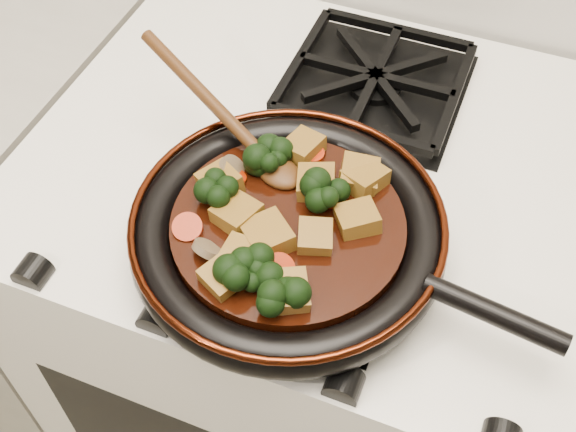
% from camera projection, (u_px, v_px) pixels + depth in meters
% --- Properties ---
extents(stove, '(0.76, 0.60, 0.90)m').
position_uv_depth(stove, '(325.00, 341.00, 1.23)').
color(stove, white).
rests_on(stove, ground).
extents(burner_grate_front, '(0.23, 0.23, 0.03)m').
position_uv_depth(burner_grate_front, '(299.00, 240.00, 0.79)').
color(burner_grate_front, black).
rests_on(burner_grate_front, stove).
extents(burner_grate_back, '(0.23, 0.23, 0.03)m').
position_uv_depth(burner_grate_back, '(375.00, 81.00, 0.95)').
color(burner_grate_back, black).
rests_on(burner_grate_back, stove).
extents(skillet, '(0.46, 0.33, 0.05)m').
position_uv_depth(skillet, '(290.00, 232.00, 0.75)').
color(skillet, black).
rests_on(skillet, burner_grate_front).
extents(braising_sauce, '(0.24, 0.24, 0.02)m').
position_uv_depth(braising_sauce, '(288.00, 229.00, 0.75)').
color(braising_sauce, black).
rests_on(braising_sauce, skillet).
extents(tofu_cube_0, '(0.05, 0.05, 0.03)m').
position_uv_depth(tofu_cube_0, '(237.00, 215.00, 0.74)').
color(tofu_cube_0, brown).
rests_on(tofu_cube_0, braising_sauce).
extents(tofu_cube_1, '(0.06, 0.05, 0.03)m').
position_uv_depth(tofu_cube_1, '(220.00, 183.00, 0.77)').
color(tofu_cube_1, brown).
rests_on(tofu_cube_1, braising_sauce).
extents(tofu_cube_2, '(0.05, 0.05, 0.02)m').
position_uv_depth(tofu_cube_2, '(315.00, 237.00, 0.72)').
color(tofu_cube_2, brown).
rests_on(tofu_cube_2, braising_sauce).
extents(tofu_cube_3, '(0.04, 0.04, 0.02)m').
position_uv_depth(tofu_cube_3, '(242.00, 258.00, 0.71)').
color(tofu_cube_3, brown).
rests_on(tofu_cube_3, braising_sauce).
extents(tofu_cube_4, '(0.05, 0.05, 0.03)m').
position_uv_depth(tofu_cube_4, '(316.00, 183.00, 0.77)').
color(tofu_cube_4, brown).
rests_on(tofu_cube_4, braising_sauce).
extents(tofu_cube_5, '(0.05, 0.05, 0.03)m').
position_uv_depth(tofu_cube_5, '(359.00, 175.00, 0.77)').
color(tofu_cube_5, brown).
rests_on(tofu_cube_5, braising_sauce).
extents(tofu_cube_6, '(0.05, 0.05, 0.03)m').
position_uv_depth(tofu_cube_6, '(289.00, 292.00, 0.68)').
color(tofu_cube_6, brown).
rests_on(tofu_cube_6, braising_sauce).
extents(tofu_cube_7, '(0.05, 0.06, 0.03)m').
position_uv_depth(tofu_cube_7, '(365.00, 179.00, 0.77)').
color(tofu_cube_7, brown).
rests_on(tofu_cube_7, braising_sauce).
extents(tofu_cube_8, '(0.05, 0.05, 0.03)m').
position_uv_depth(tofu_cube_8, '(224.00, 276.00, 0.69)').
color(tofu_cube_8, brown).
rests_on(tofu_cube_8, braising_sauce).
extents(tofu_cube_9, '(0.06, 0.06, 0.03)m').
position_uv_depth(tofu_cube_9, '(267.00, 236.00, 0.72)').
color(tofu_cube_9, brown).
rests_on(tofu_cube_9, braising_sauce).
extents(tofu_cube_10, '(0.05, 0.05, 0.03)m').
position_uv_depth(tofu_cube_10, '(303.00, 148.00, 0.80)').
color(tofu_cube_10, brown).
rests_on(tofu_cube_10, braising_sauce).
extents(tofu_cube_11, '(0.06, 0.06, 0.03)m').
position_uv_depth(tofu_cube_11, '(357.00, 219.00, 0.74)').
color(tofu_cube_11, brown).
rests_on(tofu_cube_11, braising_sauce).
extents(broccoli_floret_0, '(0.08, 0.09, 0.08)m').
position_uv_depth(broccoli_floret_0, '(243.00, 274.00, 0.69)').
color(broccoli_floret_0, black).
rests_on(broccoli_floret_0, braising_sauce).
extents(broccoli_floret_1, '(0.08, 0.09, 0.06)m').
position_uv_depth(broccoli_floret_1, '(270.00, 161.00, 0.78)').
color(broccoli_floret_1, black).
rests_on(broccoli_floret_1, braising_sauce).
extents(broccoli_floret_2, '(0.07, 0.07, 0.07)m').
position_uv_depth(broccoli_floret_2, '(288.00, 300.00, 0.67)').
color(broccoli_floret_2, black).
rests_on(broccoli_floret_2, braising_sauce).
extents(broccoli_floret_3, '(0.08, 0.08, 0.07)m').
position_uv_depth(broccoli_floret_3, '(272.00, 160.00, 0.79)').
color(broccoli_floret_3, black).
rests_on(broccoli_floret_3, braising_sauce).
extents(broccoli_floret_4, '(0.08, 0.09, 0.06)m').
position_uv_depth(broccoli_floret_4, '(259.00, 274.00, 0.69)').
color(broccoli_floret_4, black).
rests_on(broccoli_floret_4, braising_sauce).
extents(broccoli_floret_5, '(0.08, 0.08, 0.07)m').
position_uv_depth(broccoli_floret_5, '(214.00, 193.00, 0.75)').
color(broccoli_floret_5, black).
rests_on(broccoli_floret_5, braising_sauce).
extents(broccoli_floret_6, '(0.09, 0.09, 0.07)m').
position_uv_depth(broccoli_floret_6, '(322.00, 196.00, 0.75)').
color(broccoli_floret_6, black).
rests_on(broccoli_floret_6, braising_sauce).
extents(carrot_coin_0, '(0.03, 0.03, 0.02)m').
position_uv_depth(carrot_coin_0, '(233.00, 177.00, 0.78)').
color(carrot_coin_0, '#AA2004').
rests_on(carrot_coin_0, braising_sauce).
extents(carrot_coin_1, '(0.03, 0.03, 0.01)m').
position_uv_depth(carrot_coin_1, '(332.00, 197.00, 0.76)').
color(carrot_coin_1, '#AA2004').
rests_on(carrot_coin_1, braising_sauce).
extents(carrot_coin_2, '(0.03, 0.03, 0.01)m').
position_uv_depth(carrot_coin_2, '(312.00, 154.00, 0.80)').
color(carrot_coin_2, '#AA2004').
rests_on(carrot_coin_2, braising_sauce).
extents(carrot_coin_3, '(0.03, 0.03, 0.02)m').
position_uv_depth(carrot_coin_3, '(279.00, 268.00, 0.70)').
color(carrot_coin_3, '#AA2004').
rests_on(carrot_coin_3, braising_sauce).
extents(carrot_coin_4, '(0.03, 0.03, 0.02)m').
position_uv_depth(carrot_coin_4, '(188.00, 227.00, 0.73)').
color(carrot_coin_4, '#AA2004').
rests_on(carrot_coin_4, braising_sauce).
extents(mushroom_slice_0, '(0.04, 0.04, 0.03)m').
position_uv_depth(mushroom_slice_0, '(233.00, 171.00, 0.78)').
color(mushroom_slice_0, brown).
rests_on(mushroom_slice_0, braising_sauce).
extents(mushroom_slice_1, '(0.05, 0.05, 0.02)m').
position_uv_depth(mushroom_slice_1, '(222.00, 179.00, 0.77)').
color(mushroom_slice_1, brown).
rests_on(mushroom_slice_1, braising_sauce).
extents(mushroom_slice_2, '(0.04, 0.04, 0.03)m').
position_uv_depth(mushroom_slice_2, '(208.00, 249.00, 0.71)').
color(mushroom_slice_2, brown).
rests_on(mushroom_slice_2, braising_sauce).
extents(wooden_spoon, '(0.15, 0.09, 0.23)m').
position_uv_depth(wooden_spoon, '(240.00, 132.00, 0.80)').
color(wooden_spoon, '#45260E').
rests_on(wooden_spoon, braising_sauce).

